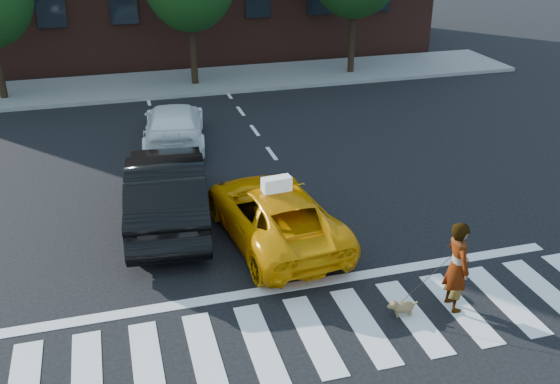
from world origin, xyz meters
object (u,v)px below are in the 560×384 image
white_suv (174,125)px  woman (457,266)px  black_sedan (167,189)px  taxi (274,213)px  dog (401,307)px

white_suv → woman: 11.08m
black_sedan → taxi: bearing=151.1°
taxi → woman: bearing=120.5°
white_suv → dog: white_suv is taller
taxi → black_sedan: (-2.26, 1.57, 0.19)m
black_sedan → dog: black_sedan is taller
black_sedan → white_suv: 5.26m
taxi → black_sedan: bearing=-40.7°
black_sedan → dog: bearing=132.5°
woman → dog: bearing=91.5°
woman → dog: 1.30m
dog → white_suv: bearing=115.9°
taxi → woman: woman is taller
black_sedan → woman: woman is taller
dog → taxi: bearing=123.3°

